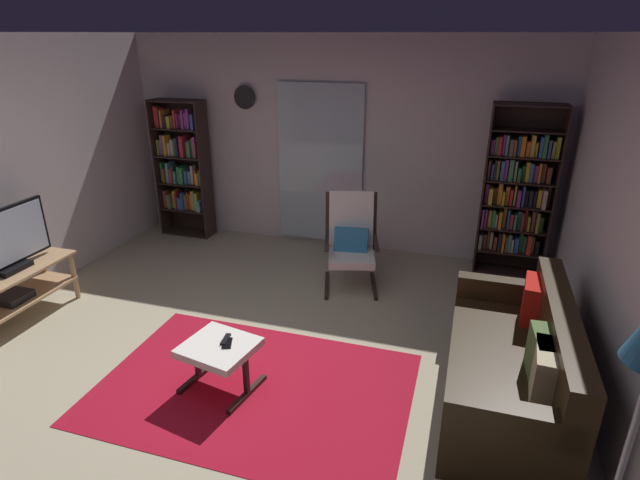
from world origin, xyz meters
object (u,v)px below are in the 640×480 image
(cell_phone, at_px, (227,343))
(bookshelf_near_tv, at_px, (183,165))
(tv_remote, at_px, (226,339))
(ottoman, at_px, (219,352))
(lounge_armchair, at_px, (351,238))
(bookshelf_near_sofa, at_px, (517,193))
(leather_sofa, at_px, (515,366))
(wall_clock, at_px, (245,97))
(tv_stand, at_px, (16,288))
(television, at_px, (5,242))

(cell_phone, bearing_deg, bookshelf_near_tv, 105.50)
(tv_remote, bearing_deg, ottoman, -118.43)
(lounge_armchair, bearing_deg, bookshelf_near_sofa, 26.45)
(leather_sofa, relative_size, lounge_armchair, 1.79)
(wall_clock, bearing_deg, cell_phone, -68.85)
(leather_sofa, distance_m, cell_phone, 2.16)
(wall_clock, bearing_deg, bookshelf_near_sofa, -3.16)
(leather_sofa, relative_size, ottoman, 3.05)
(ottoman, xyz_separation_m, cell_phone, (0.06, 0.03, 0.07))
(bookshelf_near_sofa, xyz_separation_m, lounge_armchair, (-1.67, -0.83, -0.42))
(lounge_armchair, relative_size, ottoman, 1.70)
(bookshelf_near_sofa, height_order, ottoman, bookshelf_near_sofa)
(bookshelf_near_tv, xyz_separation_m, lounge_armchair, (2.51, -0.83, -0.43))
(tv_stand, relative_size, lounge_armchair, 1.09)
(bookshelf_near_tv, distance_m, cell_phone, 3.54)
(television, height_order, ottoman, television)
(bookshelf_near_tv, bearing_deg, tv_remote, -54.44)
(television, height_order, wall_clock, wall_clock)
(leather_sofa, height_order, lounge_armchair, lounge_armchair)
(bookshelf_near_sofa, xyz_separation_m, leather_sofa, (-0.04, -2.36, -0.64))
(wall_clock, bearing_deg, television, -114.12)
(tv_stand, height_order, leather_sofa, leather_sofa)
(lounge_armchair, relative_size, cell_phone, 7.30)
(leather_sofa, distance_m, wall_clock, 4.42)
(tv_remote, relative_size, cell_phone, 1.03)
(bookshelf_near_sofa, bearing_deg, lounge_armchair, -153.55)
(tv_stand, xyz_separation_m, wall_clock, (1.21, 2.71, 1.50))
(bookshelf_near_sofa, height_order, lounge_armchair, bookshelf_near_sofa)
(ottoman, height_order, cell_phone, cell_phone)
(tv_remote, bearing_deg, bookshelf_near_sofa, 44.83)
(leather_sofa, xyz_separation_m, wall_clock, (-3.28, 2.54, 1.54))
(bookshelf_near_tv, bearing_deg, bookshelf_near_sofa, 0.01)
(bookshelf_near_sofa, height_order, tv_remote, bookshelf_near_sofa)
(leather_sofa, relative_size, wall_clock, 6.31)
(tv_stand, xyz_separation_m, bookshelf_near_tv, (0.35, 2.53, 0.62))
(tv_stand, distance_m, tv_remote, 2.37)
(bookshelf_near_tv, relative_size, cell_phone, 12.95)
(lounge_armchair, distance_m, tv_remote, 2.04)
(television, xyz_separation_m, wall_clock, (1.21, 2.70, 1.03))
(bookshelf_near_tv, xyz_separation_m, wall_clock, (0.87, 0.18, 0.89))
(leather_sofa, distance_m, tv_remote, 2.18)
(television, bearing_deg, wall_clock, 65.88)
(bookshelf_near_sofa, distance_m, leather_sofa, 2.45)
(tv_stand, distance_m, wall_clock, 3.33)
(television, xyz_separation_m, leather_sofa, (4.48, 0.16, -0.51))
(tv_stand, relative_size, wall_clock, 3.86)
(television, relative_size, ottoman, 1.56)
(tv_stand, xyz_separation_m, television, (0.00, 0.01, 0.47))
(ottoman, relative_size, cell_phone, 4.29)
(tv_stand, distance_m, cell_phone, 2.40)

